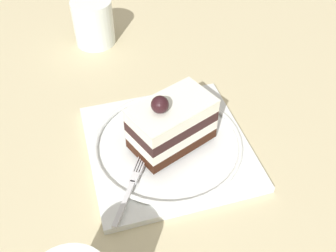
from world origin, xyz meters
TOP-DOWN VIEW (x-y plane):
  - ground_plane at (0.00, 0.00)m, footprint 2.40×2.40m
  - dessert_plate at (-0.03, -0.03)m, footprint 0.23×0.23m
  - cake_slice at (-0.03, -0.03)m, footprint 0.10×0.13m
  - fork at (-0.09, 0.04)m, footprint 0.10×0.07m
  - drink_glass_near at (0.28, 0.02)m, footprint 0.07×0.07m

SIDE VIEW (x-z plane):
  - ground_plane at x=0.00m, z-range 0.00..0.00m
  - dessert_plate at x=-0.03m, z-range 0.00..0.02m
  - fork at x=-0.09m, z-range 0.02..0.02m
  - drink_glass_near at x=0.28m, z-range 0.00..0.08m
  - cake_slice at x=-0.03m, z-range 0.01..0.10m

